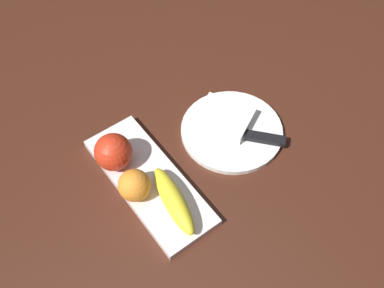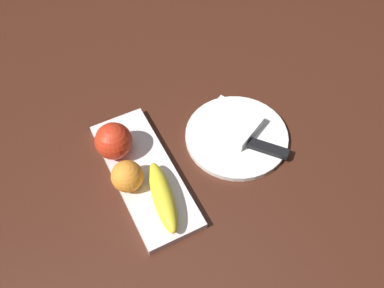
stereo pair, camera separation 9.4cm
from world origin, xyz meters
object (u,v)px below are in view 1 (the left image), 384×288
(apple, at_px, (113,152))
(knife, at_px, (258,137))
(dinner_plate, at_px, (232,131))
(banana, at_px, (174,200))
(fruit_tray, at_px, (149,181))
(orange_near_apple, at_px, (136,187))
(folded_napkin, at_px, (224,118))

(apple, relative_size, knife, 0.53)
(dinner_plate, relative_size, knife, 1.56)
(apple, height_order, banana, apple)
(fruit_tray, height_order, banana, banana)
(orange_near_apple, relative_size, knife, 0.44)
(folded_napkin, bearing_deg, fruit_tray, 97.30)
(fruit_tray, bearing_deg, knife, -102.51)
(folded_napkin, bearing_deg, orange_near_apple, 100.16)
(knife, bearing_deg, dinner_plate, -13.39)
(fruit_tray, relative_size, folded_napkin, 2.80)
(banana, height_order, dinner_plate, banana)
(apple, height_order, orange_near_apple, apple)
(dinner_plate, bearing_deg, knife, -152.58)
(fruit_tray, xyz_separation_m, orange_near_apple, (-0.02, 0.04, 0.04))
(banana, bearing_deg, fruit_tray, 14.65)
(dinner_plate, height_order, knife, knife)
(fruit_tray, distance_m, knife, 0.27)
(banana, distance_m, folded_napkin, 0.25)
(banana, relative_size, knife, 1.10)
(apple, distance_m, banana, 0.17)
(dinner_plate, bearing_deg, fruit_tray, 90.00)
(orange_near_apple, relative_size, dinner_plate, 0.28)
(fruit_tray, bearing_deg, dinner_plate, -90.00)
(fruit_tray, relative_size, apple, 4.17)
(fruit_tray, height_order, apple, apple)
(orange_near_apple, bearing_deg, fruit_tray, -64.90)
(knife, bearing_deg, apple, 24.68)
(dinner_plate, distance_m, folded_napkin, 0.03)
(dinner_plate, xyz_separation_m, knife, (-0.06, -0.03, 0.01))
(orange_near_apple, height_order, folded_napkin, orange_near_apple)
(banana, xyz_separation_m, folded_napkin, (0.11, -0.22, -0.01))
(apple, bearing_deg, fruit_tray, -155.95)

